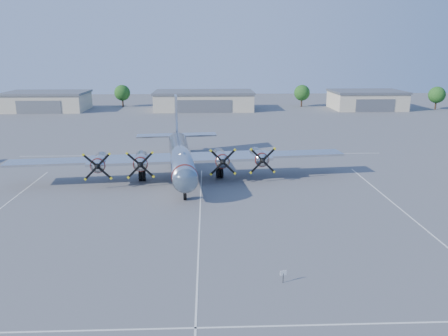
{
  "coord_description": "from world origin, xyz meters",
  "views": [
    {
      "loc": [
        0.86,
        -45.84,
        16.86
      ],
      "look_at": [
        2.83,
        4.57,
        3.2
      ],
      "focal_mm": 35.0,
      "sensor_mm": 36.0,
      "label": 1
    }
  ],
  "objects_px": {
    "hangar_east": "(366,100)",
    "main_bomber_b29": "(181,175)",
    "tree_east": "(302,93)",
    "hangar_west": "(47,101)",
    "tree_west": "(122,93)",
    "tree_far_east": "(437,95)",
    "info_placard": "(283,274)",
    "hangar_center": "(204,100)"
  },
  "relations": [
    {
      "from": "tree_east",
      "to": "tree_far_east",
      "type": "xyz_separation_m",
      "value": [
        38.0,
        -8.0,
        0.0
      ]
    },
    {
      "from": "hangar_east",
      "to": "hangar_center",
      "type": "bearing_deg",
      "value": -180.0
    },
    {
      "from": "hangar_east",
      "to": "main_bomber_b29",
      "type": "xyz_separation_m",
      "value": [
        -50.87,
        -69.23,
        -2.71
      ]
    },
    {
      "from": "tree_west",
      "to": "tree_east",
      "type": "relative_size",
      "value": 1.0
    },
    {
      "from": "tree_far_east",
      "to": "info_placard",
      "type": "distance_m",
      "value": 114.7
    },
    {
      "from": "tree_west",
      "to": "hangar_west",
      "type": "bearing_deg",
      "value": -158.11
    },
    {
      "from": "main_bomber_b29",
      "to": "hangar_west",
      "type": "bearing_deg",
      "value": 115.42
    },
    {
      "from": "hangar_east",
      "to": "tree_far_east",
      "type": "bearing_deg",
      "value": -5.61
    },
    {
      "from": "hangar_west",
      "to": "hangar_east",
      "type": "height_order",
      "value": "same"
    },
    {
      "from": "tree_west",
      "to": "hangar_east",
      "type": "bearing_deg",
      "value": -6.28
    },
    {
      "from": "hangar_center",
      "to": "info_placard",
      "type": "xyz_separation_m",
      "value": [
        6.43,
        -98.67,
        -2.01
      ]
    },
    {
      "from": "hangar_east",
      "to": "tree_east",
      "type": "height_order",
      "value": "tree_east"
    },
    {
      "from": "tree_west",
      "to": "info_placard",
      "type": "bearing_deg",
      "value": -73.59
    },
    {
      "from": "hangar_center",
      "to": "hangar_west",
      "type": "bearing_deg",
      "value": 180.0
    },
    {
      "from": "tree_east",
      "to": "tree_far_east",
      "type": "relative_size",
      "value": 1.0
    },
    {
      "from": "hangar_west",
      "to": "main_bomber_b29",
      "type": "bearing_deg",
      "value": -58.68
    },
    {
      "from": "main_bomber_b29",
      "to": "hangar_center",
      "type": "bearing_deg",
      "value": 81.73
    },
    {
      "from": "hangar_center",
      "to": "main_bomber_b29",
      "type": "distance_m",
      "value": 69.34
    },
    {
      "from": "hangar_east",
      "to": "tree_east",
      "type": "distance_m",
      "value": 19.04
    },
    {
      "from": "tree_east",
      "to": "tree_far_east",
      "type": "distance_m",
      "value": 38.83
    },
    {
      "from": "hangar_east",
      "to": "info_placard",
      "type": "height_order",
      "value": "hangar_east"
    },
    {
      "from": "hangar_west",
      "to": "tree_west",
      "type": "xyz_separation_m",
      "value": [
        20.0,
        8.04,
        1.51
      ]
    },
    {
      "from": "hangar_west",
      "to": "hangar_east",
      "type": "relative_size",
      "value": 1.1
    },
    {
      "from": "tree_far_east",
      "to": "info_placard",
      "type": "relative_size",
      "value": 6.62
    },
    {
      "from": "main_bomber_b29",
      "to": "info_placard",
      "type": "height_order",
      "value": "main_bomber_b29"
    },
    {
      "from": "hangar_east",
      "to": "tree_east",
      "type": "bearing_deg",
      "value": 161.46
    },
    {
      "from": "tree_far_east",
      "to": "hangar_center",
      "type": "bearing_deg",
      "value": 178.35
    },
    {
      "from": "hangar_center",
      "to": "tree_west",
      "type": "bearing_deg",
      "value": 162.18
    },
    {
      "from": "hangar_center",
      "to": "tree_far_east",
      "type": "bearing_deg",
      "value": -1.65
    },
    {
      "from": "hangar_west",
      "to": "tree_far_east",
      "type": "xyz_separation_m",
      "value": [
        113.0,
        -1.96,
        1.51
      ]
    },
    {
      "from": "tree_far_east",
      "to": "main_bomber_b29",
      "type": "distance_m",
      "value": 97.81
    },
    {
      "from": "tree_far_east",
      "to": "main_bomber_b29",
      "type": "bearing_deg",
      "value": -136.5
    },
    {
      "from": "hangar_west",
      "to": "tree_west",
      "type": "height_order",
      "value": "tree_west"
    },
    {
      "from": "tree_far_east",
      "to": "main_bomber_b29",
      "type": "relative_size",
      "value": 0.15
    },
    {
      "from": "hangar_east",
      "to": "main_bomber_b29",
      "type": "bearing_deg",
      "value": -126.31
    },
    {
      "from": "main_bomber_b29",
      "to": "hangar_east",
      "type": "bearing_deg",
      "value": 47.79
    },
    {
      "from": "hangar_west",
      "to": "main_bomber_b29",
      "type": "relative_size",
      "value": 0.51
    },
    {
      "from": "tree_east",
      "to": "main_bomber_b29",
      "type": "xyz_separation_m",
      "value": [
        -32.87,
        -75.27,
        -4.22
      ]
    },
    {
      "from": "tree_west",
      "to": "tree_far_east",
      "type": "bearing_deg",
      "value": -6.14
    },
    {
      "from": "tree_east",
      "to": "main_bomber_b29",
      "type": "relative_size",
      "value": 0.15
    },
    {
      "from": "tree_east",
      "to": "info_placard",
      "type": "relative_size",
      "value": 6.62
    },
    {
      "from": "hangar_west",
      "to": "main_bomber_b29",
      "type": "height_order",
      "value": "hangar_west"
    }
  ]
}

